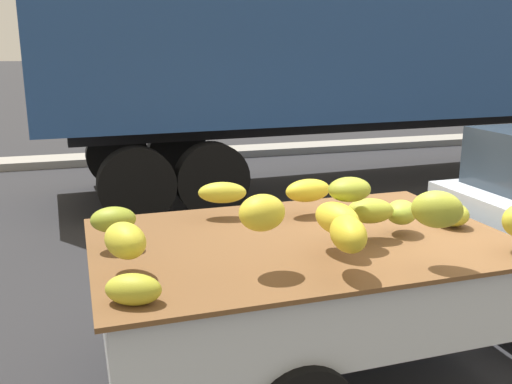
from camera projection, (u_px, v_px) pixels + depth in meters
ground at (447, 336)px, 4.82m from camera, size 220.00×220.00×0.00m
curb_strip at (216, 153)px, 12.80m from camera, size 80.00×0.80×0.16m
semi_trailer at (386, 39)px, 9.94m from camera, size 12.10×3.12×3.95m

